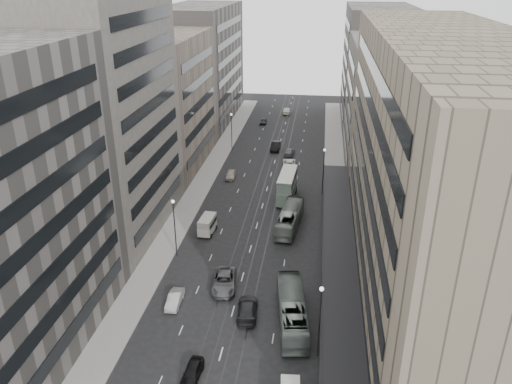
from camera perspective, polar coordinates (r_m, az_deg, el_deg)
The scene contains 28 objects.
ground at distance 57.74m, azimuth -2.83°, elevation -14.03°, with size 220.00×220.00×0.00m, color black.
sidewalk_right at distance 89.53m, azimuth 9.04°, elevation 0.37°, with size 4.00×125.00×0.15m, color gray.
sidewalk_left at distance 91.84m, azimuth -6.08°, elevation 1.16°, with size 4.00×125.00×0.15m, color gray.
department_store at distance 57.95m, azimuth 19.73°, elevation 1.71°, with size 19.20×60.00×30.00m.
building_right_mid at distance 100.28m, azimuth 14.88°, elevation 9.65°, with size 15.00×28.00×24.00m, color #4F4B44.
building_right_far at distance 129.09m, azimuth 13.53°, elevation 13.79°, with size 15.00×32.00×28.00m, color slate.
building_left_b at distance 72.84m, azimuth -17.41°, elevation 8.17°, with size 15.00×26.00×34.00m, color #4F4B44.
building_left_c at distance 98.28m, azimuth -10.74°, elevation 10.05°, with size 15.00×28.00×25.00m, color #726759.
building_left_d at distance 129.08m, azimuth -6.28°, elevation 14.29°, with size 15.00×38.00×28.00m, color slate.
lamp_right_near at distance 49.94m, azimuth 7.33°, elevation -13.65°, with size 0.44×0.44×8.32m.
lamp_right_far at distance 85.23m, azimuth 7.73°, elevation 2.94°, with size 0.44×0.44×8.32m.
lamp_left_near at distance 66.85m, azimuth -9.32°, elevation -3.33°, with size 0.44×0.44×8.32m.
lamp_left_far at distance 105.77m, azimuth -2.81°, elevation 7.33°, with size 0.44×0.44×8.32m.
bus_near at distance 56.03m, azimuth 4.10°, elevation -13.29°, with size 2.78×11.88×3.31m, color gray.
bus_far at distance 75.01m, azimuth 3.88°, elevation -2.98°, with size 2.63×11.22×3.13m, color gray.
double_decker at distance 83.64m, azimuth 3.57°, elevation 0.75°, with size 3.07×8.82×4.76m.
panel_van at distance 73.66m, azimuth -5.59°, elevation -3.70°, with size 2.27×4.23×2.59m.
sedan_0 at distance 50.67m, azimuth -7.31°, elevation -19.74°, with size 1.60×3.97×1.35m, color black.
sedan_1 at distance 59.84m, azimuth -9.28°, elevation -12.01°, with size 1.43×4.11×1.35m, color #B8B8B4.
sedan_2 at distance 61.90m, azimuth -3.67°, elevation -10.14°, with size 2.84×6.15×1.71m, color #59595B.
sedan_3 at distance 57.48m, azimuth -1.00°, elevation -13.20°, with size 2.23×5.49×1.59m, color black.
sedan_4 at distance 92.97m, azimuth -2.90°, elevation 1.99°, with size 1.68×4.19×1.43m, color #B6A897.
sedan_5 at distance 108.01m, azimuth 2.25°, elevation 5.28°, with size 1.82×5.21×1.72m, color black.
sedan_6 at distance 98.42m, azimuth 3.83°, elevation 3.28°, with size 2.54×5.52×1.53m, color white.
sedan_7 at distance 105.17m, azimuth 3.82°, elevation 4.61°, with size 1.89×4.66×1.35m, color slate.
sedan_8 at distance 127.14m, azimuth 0.86°, elevation 8.11°, with size 1.59×3.95×1.34m, color #29292B.
sedan_9 at distance 136.39m, azimuth 3.57°, elevation 9.23°, with size 1.71×4.90×1.62m, color beige.
pedestrian at distance 49.26m, azimuth 7.97°, elevation -20.74°, with size 0.67×0.44×1.82m, color black.
Camera 1 is at (8.71, -44.62, 35.59)m, focal length 35.00 mm.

